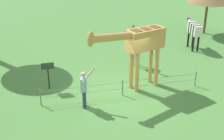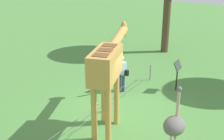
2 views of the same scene
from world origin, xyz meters
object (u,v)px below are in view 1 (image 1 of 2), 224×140
Objects in this scene: visitor at (84,87)px; ostrich at (135,45)px; zebra at (194,30)px; giraffe at (140,43)px; info_sign at (48,70)px.

ostrich reaches higher than visitor.
zebra is 4.44m from ostrich.
visitor is at bearing 46.62° from ostrich.
zebra is at bearing -145.95° from visitor.
giraffe is 6.35m from zebra.
zebra is 1.38× the size of info_sign.
ostrich is (-0.65, -2.47, -1.00)m from giraffe.
visitor is 1.30× the size of info_sign.
visitor is 2.35m from info_sign.
giraffe is 2.74m from ostrich.
giraffe is at bearing 75.21° from ostrich.
ostrich reaches higher than info_sign.
giraffe is at bearing 166.56° from info_sign.
visitor reaches higher than info_sign.
ostrich is at bearing 20.44° from zebra.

